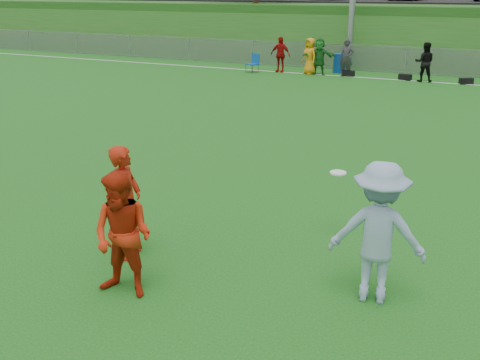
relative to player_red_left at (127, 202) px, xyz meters
The scene contains 13 objects.
ground 1.63m from the player_red_left, 37.99° to the left, with size 120.00×120.00×0.00m, color #125617.
sideline_far 18.90m from the player_red_left, 86.71° to the left, with size 60.00×0.10×0.01m, color white.
fence 20.87m from the player_red_left, 87.03° to the left, with size 58.00×0.06×1.30m.
berm 31.87m from the player_red_left, 88.05° to the left, with size 120.00×18.00×3.00m, color #1E5116.
parking_lot 33.93m from the player_red_left, 88.17° to the left, with size 120.00×12.00×0.10m, color black.
spectator_row 18.94m from the player_red_left, 95.77° to the left, with size 7.69×0.90×1.69m.
gear_bags 19.09m from the player_red_left, 83.20° to the left, with size 6.83×0.51×0.26m.
player_red_left is the anchor object (origin of this frame).
player_red_center 1.14m from the player_red_left, 56.38° to the right, with size 0.84×0.66×1.74m, color red.
player_blue 3.70m from the player_red_left, ahead, with size 1.24×0.71×1.92m, color #8CA6C2.
frisbee 3.39m from the player_red_left, 36.80° to the left, with size 0.27×0.27×0.02m.
recycling_bin 19.94m from the player_red_left, 95.52° to the left, with size 0.61×0.61×0.92m, color #0D3F97.
camp_chair 19.08m from the player_red_left, 107.70° to the left, with size 0.63×0.64×0.90m.
Camera 1 is at (3.59, -6.91, 3.94)m, focal length 40.00 mm.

